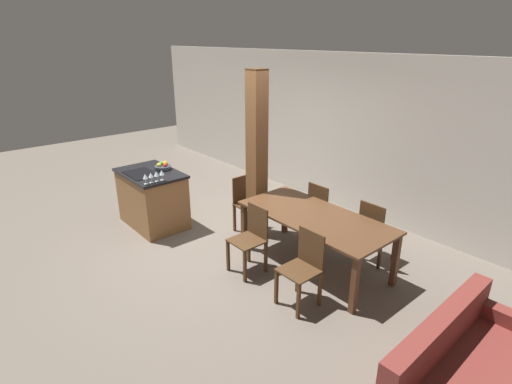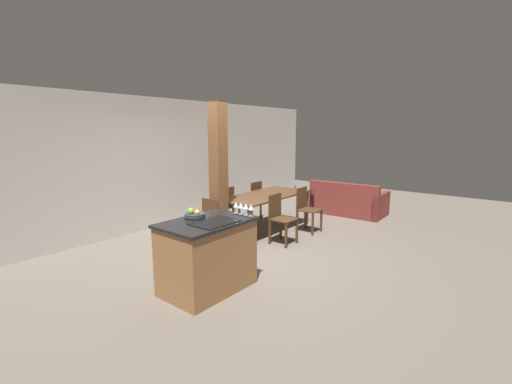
{
  "view_description": "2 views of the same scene",
  "coord_description": "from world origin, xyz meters",
  "px_view_note": "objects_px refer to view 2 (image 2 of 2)",
  "views": [
    {
      "loc": [
        4.46,
        -3.1,
        2.94
      ],
      "look_at": [
        0.6,
        0.2,
        0.95
      ],
      "focal_mm": 28.0,
      "sensor_mm": 36.0,
      "label": 1
    },
    {
      "loc": [
        -4.09,
        -3.54,
        2.03
      ],
      "look_at": [
        0.6,
        0.2,
        0.95
      ],
      "focal_mm": 24.0,
      "sensor_mm": 36.0,
      "label": 2
    }
  ],
  "objects_px": {
    "couch": "(348,203)",
    "wine_glass_far": "(241,206)",
    "fruit_bowl": "(194,214)",
    "wine_glass_near": "(251,207)",
    "dining_table": "(265,199)",
    "dining_chair_near_left": "(280,217)",
    "wine_glass_middle": "(246,206)",
    "dining_chair_near_right": "(306,208)",
    "dining_chair_far_left": "(224,207)",
    "dining_chair_head_end": "(216,222)",
    "dining_chair_far_right": "(252,200)",
    "wine_glass_end": "(236,205)",
    "kitchen_island": "(207,255)",
    "timber_post": "(219,176)"
  },
  "relations": [
    {
      "from": "dining_chair_far_left",
      "to": "timber_post",
      "type": "bearing_deg",
      "value": 39.57
    },
    {
      "from": "fruit_bowl",
      "to": "wine_glass_end",
      "type": "height_order",
      "value": "wine_glass_end"
    },
    {
      "from": "fruit_bowl",
      "to": "couch",
      "type": "xyz_separation_m",
      "value": [
        5.0,
        0.05,
        -0.69
      ]
    },
    {
      "from": "wine_glass_end",
      "to": "dining_chair_far_right",
      "type": "height_order",
      "value": "wine_glass_end"
    },
    {
      "from": "couch",
      "to": "wine_glass_far",
      "type": "bearing_deg",
      "value": 93.67
    },
    {
      "from": "dining_chair_head_end",
      "to": "kitchen_island",
      "type": "bearing_deg",
      "value": 131.41
    },
    {
      "from": "wine_glass_near",
      "to": "fruit_bowl",
      "type": "bearing_deg",
      "value": 132.5
    },
    {
      "from": "dining_chair_far_left",
      "to": "couch",
      "type": "height_order",
      "value": "dining_chair_far_left"
    },
    {
      "from": "wine_glass_far",
      "to": "dining_table",
      "type": "xyz_separation_m",
      "value": [
        2.08,
        1.17,
        -0.38
      ]
    },
    {
      "from": "wine_glass_near",
      "to": "dining_chair_near_right",
      "type": "bearing_deg",
      "value": 14.12
    },
    {
      "from": "wine_glass_near",
      "to": "dining_table",
      "type": "relative_size",
      "value": 0.08
    },
    {
      "from": "wine_glass_middle",
      "to": "dining_chair_head_end",
      "type": "relative_size",
      "value": 0.18
    },
    {
      "from": "timber_post",
      "to": "kitchen_island",
      "type": "bearing_deg",
      "value": -140.51
    },
    {
      "from": "wine_glass_middle",
      "to": "dining_chair_far_right",
      "type": "xyz_separation_m",
      "value": [
        2.55,
        1.97,
        -0.56
      ]
    },
    {
      "from": "fruit_bowl",
      "to": "timber_post",
      "type": "bearing_deg",
      "value": 33.18
    },
    {
      "from": "timber_post",
      "to": "wine_glass_middle",
      "type": "bearing_deg",
      "value": -122.21
    },
    {
      "from": "dining_chair_far_right",
      "to": "couch",
      "type": "height_order",
      "value": "dining_chair_far_right"
    },
    {
      "from": "dining_chair_near_left",
      "to": "timber_post",
      "type": "xyz_separation_m",
      "value": [
        -0.78,
        0.77,
        0.78
      ]
    },
    {
      "from": "wine_glass_near",
      "to": "dining_chair_head_end",
      "type": "relative_size",
      "value": 0.18
    },
    {
      "from": "dining_chair_near_right",
      "to": "dining_chair_head_end",
      "type": "height_order",
      "value": "same"
    },
    {
      "from": "fruit_bowl",
      "to": "dining_chair_far_left",
      "type": "distance_m",
      "value": 2.65
    },
    {
      "from": "wine_glass_middle",
      "to": "dining_chair_near_right",
      "type": "relative_size",
      "value": 0.18
    },
    {
      "from": "wine_glass_middle",
      "to": "wine_glass_near",
      "type": "bearing_deg",
      "value": -90.0
    },
    {
      "from": "kitchen_island",
      "to": "dining_chair_far_left",
      "type": "bearing_deg",
      "value": 39.52
    },
    {
      "from": "wine_glass_far",
      "to": "dining_chair_near_left",
      "type": "relative_size",
      "value": 0.18
    },
    {
      "from": "dining_chair_near_left",
      "to": "dining_chair_far_right",
      "type": "xyz_separation_m",
      "value": [
        0.93,
        1.42,
        0.0
      ]
    },
    {
      "from": "fruit_bowl",
      "to": "wine_glass_near",
      "type": "relative_size",
      "value": 1.68
    },
    {
      "from": "dining_chair_far_left",
      "to": "dining_chair_head_end",
      "type": "xyz_separation_m",
      "value": [
        -0.94,
        -0.71,
        0.0
      ]
    },
    {
      "from": "wine_glass_far",
      "to": "dining_chair_near_left",
      "type": "height_order",
      "value": "wine_glass_far"
    },
    {
      "from": "wine_glass_near",
      "to": "timber_post",
      "type": "xyz_separation_m",
      "value": [
        0.84,
        1.41,
        0.22
      ]
    },
    {
      "from": "wine_glass_near",
      "to": "dining_chair_near_right",
      "type": "xyz_separation_m",
      "value": [
        2.55,
        0.64,
        -0.56
      ]
    },
    {
      "from": "kitchen_island",
      "to": "dining_chair_head_end",
      "type": "distance_m",
      "value": 1.57
    },
    {
      "from": "dining_chair_near_right",
      "to": "dining_chair_head_end",
      "type": "xyz_separation_m",
      "value": [
        -1.88,
        0.71,
        0.0
      ]
    },
    {
      "from": "timber_post",
      "to": "dining_chair_head_end",
      "type": "bearing_deg",
      "value": -158.44
    },
    {
      "from": "wine_glass_near",
      "to": "kitchen_island",
      "type": "bearing_deg",
      "value": 148.14
    },
    {
      "from": "dining_chair_near_left",
      "to": "wine_glass_middle",
      "type": "bearing_deg",
      "value": -161.11
    },
    {
      "from": "fruit_bowl",
      "to": "dining_chair_near_left",
      "type": "distance_m",
      "value": 2.17
    },
    {
      "from": "wine_glass_end",
      "to": "couch",
      "type": "relative_size",
      "value": 0.09
    },
    {
      "from": "wine_glass_far",
      "to": "fruit_bowl",
      "type": "bearing_deg",
      "value": 143.62
    },
    {
      "from": "dining_chair_near_right",
      "to": "dining_chair_far_left",
      "type": "bearing_deg",
      "value": 123.37
    },
    {
      "from": "wine_glass_far",
      "to": "dining_table",
      "type": "distance_m",
      "value": 2.42
    },
    {
      "from": "fruit_bowl",
      "to": "wine_glass_middle",
      "type": "distance_m",
      "value": 0.68
    },
    {
      "from": "dining_chair_head_end",
      "to": "dining_table",
      "type": "bearing_deg",
      "value": -90.0
    },
    {
      "from": "dining_table",
      "to": "dining_chair_far_left",
      "type": "distance_m",
      "value": 0.87
    },
    {
      "from": "dining_table",
      "to": "fruit_bowl",
      "type": "bearing_deg",
      "value": -162.62
    },
    {
      "from": "couch",
      "to": "timber_post",
      "type": "xyz_separation_m",
      "value": [
        -3.67,
        0.82,
        0.98
      ]
    },
    {
      "from": "fruit_bowl",
      "to": "kitchen_island",
      "type": "bearing_deg",
      "value": -91.19
    },
    {
      "from": "wine_glass_far",
      "to": "dining_chair_near_left",
      "type": "bearing_deg",
      "value": 16.05
    },
    {
      "from": "dining_chair_near_right",
      "to": "dining_chair_far_right",
      "type": "xyz_separation_m",
      "value": [
        0.0,
        1.42,
        0.0
      ]
    },
    {
      "from": "dining_chair_near_right",
      "to": "dining_chair_far_right",
      "type": "relative_size",
      "value": 1.0
    }
  ]
}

